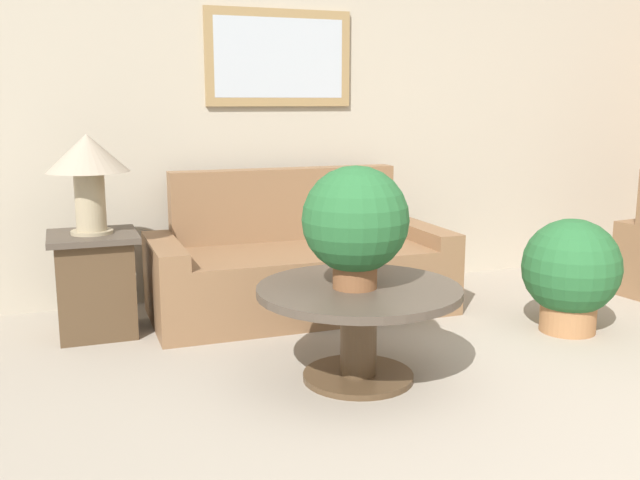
{
  "coord_description": "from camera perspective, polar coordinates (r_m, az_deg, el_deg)",
  "views": [
    {
      "loc": [
        -2.01,
        -1.92,
        1.37
      ],
      "look_at": [
        -0.62,
        1.89,
        0.58
      ],
      "focal_mm": 40.0,
      "sensor_mm": 36.0,
      "label": 1
    }
  ],
  "objects": [
    {
      "name": "wall_back",
      "position": [
        5.32,
        2.04,
        10.31
      ],
      "size": [
        7.72,
        0.09,
        2.6
      ],
      "color": "#B2A893",
      "rests_on": "ground_plane"
    },
    {
      "name": "table_lamp",
      "position": [
        4.34,
        -18.08,
        5.89
      ],
      "size": [
        0.47,
        0.47,
        0.58
      ],
      "color": "tan",
      "rests_on": "side_table"
    },
    {
      "name": "side_table",
      "position": [
        4.45,
        -17.53,
        -3.29
      ],
      "size": [
        0.51,
        0.51,
        0.61
      ],
      "color": "#4C3823",
      "rests_on": "ground_plane"
    },
    {
      "name": "potted_plant_floor",
      "position": [
        4.53,
        19.43,
        -2.4
      ],
      "size": [
        0.58,
        0.58,
        0.69
      ],
      "color": "#9E6B42",
      "rests_on": "ground_plane"
    },
    {
      "name": "coffee_table",
      "position": [
        3.54,
        3.12,
        -5.81
      ],
      "size": [
        1.01,
        1.01,
        0.48
      ],
      "color": "#4C3823",
      "rests_on": "ground_plane"
    },
    {
      "name": "potted_plant_on_table",
      "position": [
        3.42,
        2.85,
        1.45
      ],
      "size": [
        0.52,
        0.52,
        0.6
      ],
      "color": "brown",
      "rests_on": "coffee_table"
    },
    {
      "name": "couch_main",
      "position": [
        4.73,
        -1.71,
        -2.23
      ],
      "size": [
        1.94,
        0.86,
        0.92
      ],
      "color": "brown",
      "rests_on": "ground_plane"
    }
  ]
}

